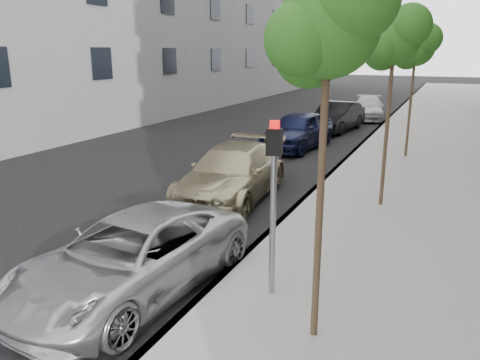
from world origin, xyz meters
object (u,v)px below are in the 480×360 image
Objects in this scene: tree_mid at (396,39)px; sedan_black at (337,117)px; signal_pole at (273,189)px; tree_near at (331,27)px; tree_far at (417,47)px; sedan_blue at (298,130)px; minivan at (132,256)px; suv at (232,173)px; sedan_rear at (368,108)px.

sedan_black is (-4.05, 12.02, -3.62)m from tree_mid.
signal_pole is (-1.01, -5.62, -2.39)m from tree_mid.
tree_near reaches higher than tree_far.
signal_pole is 0.64× the size of sedan_black.
tree_mid reaches higher than sedan_blue.
minivan is 18.38m from sedan_black.
tree_far is 1.06× the size of sedan_blue.
tree_far reaches higher than sedan_blue.
tree_near is at bearing -49.06° from signal_pole.
minivan is 1.04× the size of sedan_blue.
minivan is at bearing 177.34° from tree_near.
sedan_blue is at bearing 97.53° from signal_pole.
sedan_rear is (0.73, 17.97, -0.08)m from suv.
tree_near is 1.02× the size of tree_far.
tree_near is 24.24m from sedan_rear.
tree_far is 11.77m from sedan_rear.
tree_far is 1.68× the size of signal_pole.
sedan_blue is at bearing 101.17° from minivan.
signal_pole is at bearing 23.28° from minivan.
tree_mid is at bearing -86.88° from sedan_rear.
sedan_black is (-3.03, 17.64, -1.23)m from signal_pole.
sedan_rear is (1.20, 10.41, -0.12)m from sedan_blue.
tree_near is at bearing -64.93° from sedan_blue.
suv reaches higher than minivan.
sedan_blue is 10.48m from sedan_rear.
minivan is at bearing -79.98° from sedan_black.
minivan is at bearing -97.82° from sedan_rear.
signal_pole is at bearing -62.48° from suv.
tree_far is at bearing 90.00° from tree_near.
tree_near reaches higher than suv.
sedan_black reaches higher than suv.
sedan_rear is (-3.33, 23.72, -3.71)m from tree_near.
sedan_blue is at bearing 176.09° from tree_far.
sedan_black is at bearing 91.51° from signal_pole.
tree_near is at bearing -59.25° from suv.
sedan_rear is (0.00, 23.56, 0.00)m from minivan.
sedan_black is at bearing -105.68° from sedan_rear.
tree_far is at bearing 81.45° from minivan.
suv reaches higher than sedan_rear.
sedan_rear is (-3.33, 17.22, -3.69)m from tree_mid.
tree_near is at bearing -90.00° from tree_far.
suv is at bearing -169.54° from tree_mid.
tree_mid is 0.98× the size of suv.
tree_far is 1.08× the size of sedan_black.
tree_far is 7.67m from sedan_black.
suv is 7.57m from sedan_blue.
suv is (-0.73, 5.60, 0.08)m from minivan.
tree_mid reaches higher than sedan_black.
sedan_black is at bearing 108.60° from tree_mid.
signal_pole is (-1.01, -12.12, -2.24)m from tree_far.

